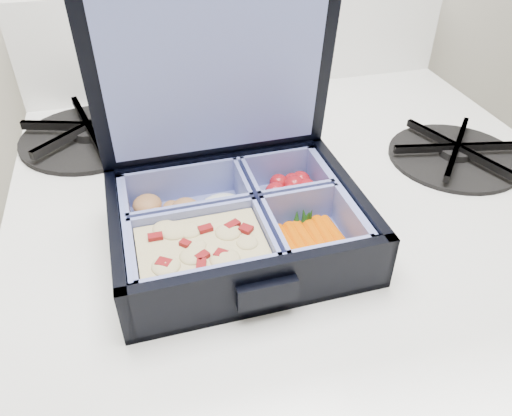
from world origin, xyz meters
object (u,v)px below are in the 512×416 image
object	(u,v)px
stove	(282,405)
burner_grate	(456,150)
bento_box	(238,224)
fork	(284,149)

from	to	relation	value
stove	burner_grate	xyz separation A→B (m)	(0.21, -0.01, 0.51)
bento_box	burner_grate	size ratio (longest dim) A/B	1.45
stove	bento_box	xyz separation A→B (m)	(-0.09, -0.10, 0.52)
stove	fork	bearing A→B (deg)	85.90
stove	bento_box	world-z (taller)	bento_box
stove	bento_box	bearing A→B (deg)	-132.55
bento_box	fork	distance (m)	0.19
stove	fork	world-z (taller)	fork
burner_grate	fork	distance (m)	0.22
bento_box	burner_grate	bearing A→B (deg)	15.72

